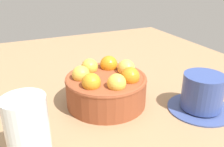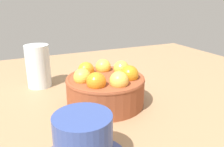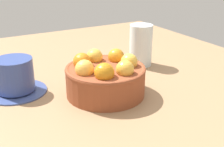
# 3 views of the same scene
# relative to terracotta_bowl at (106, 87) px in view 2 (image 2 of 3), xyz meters

# --- Properties ---
(ground_plane) EXTENTS (1.17, 0.98, 0.05)m
(ground_plane) POSITION_rel_terracotta_bowl_xyz_m (-0.00, 0.00, -0.06)
(ground_plane) COLOR #997551
(terracotta_bowl) EXTENTS (0.17, 0.17, 0.09)m
(terracotta_bowl) POSITION_rel_terracotta_bowl_xyz_m (0.00, 0.00, 0.00)
(terracotta_bowl) COLOR brown
(terracotta_bowl) RESTS_ON ground_plane
(coffee_cup) EXTENTS (0.13, 0.13, 0.08)m
(coffee_cup) POSITION_rel_terracotta_bowl_xyz_m (-0.10, -0.16, -0.01)
(coffee_cup) COLOR #3A4B84
(coffee_cup) RESTS_ON ground_plane
(water_glass) EXTENTS (0.06, 0.06, 0.11)m
(water_glass) POSITION_rel_terracotta_bowl_xyz_m (-0.12, 0.17, 0.01)
(water_glass) COLOR silver
(water_glass) RESTS_ON ground_plane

